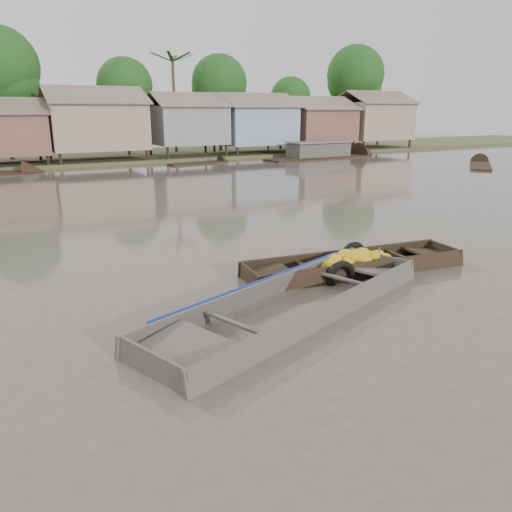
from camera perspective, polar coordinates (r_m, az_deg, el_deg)
ground at (r=10.71m, az=3.01°, el=-4.36°), size 120.00×120.00×0.00m
riverbank at (r=41.21m, az=-17.86°, el=14.67°), size 120.00×12.47×10.22m
banana_boat at (r=12.34m, az=10.91°, el=-1.03°), size 5.74×2.02×0.80m
viewer_boat at (r=9.87m, az=4.31°, el=-5.96°), size 7.14×3.97×0.56m
distant_boats at (r=37.59m, az=0.46°, el=10.94°), size 47.83×15.48×1.38m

